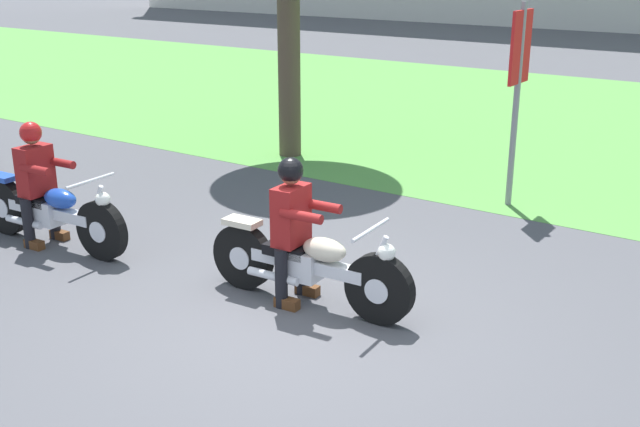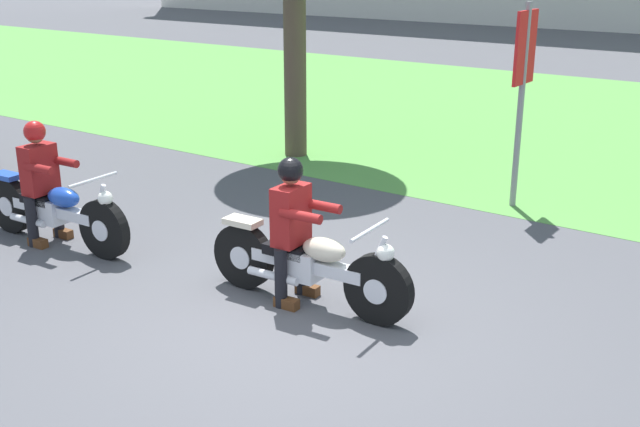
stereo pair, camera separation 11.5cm
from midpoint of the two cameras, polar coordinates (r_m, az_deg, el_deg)
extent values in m
plane|color=#4C4C51|center=(7.02, -2.70, -8.14)|extent=(120.00, 120.00, 0.00)
cube|color=#549342|center=(15.75, 19.92, 5.98)|extent=(60.00, 12.00, 0.01)
cylinder|color=black|center=(6.92, 3.92, -5.56)|extent=(0.66, 0.16, 0.66)
cylinder|color=silver|center=(6.92, 3.92, -5.56)|extent=(0.24, 0.15, 0.23)
cylinder|color=black|center=(7.67, -6.10, -3.16)|extent=(0.66, 0.16, 0.66)
cylinder|color=silver|center=(7.67, -6.10, -3.16)|extent=(0.24, 0.15, 0.23)
cube|color=silver|center=(7.24, -1.36, -3.73)|extent=(1.21, 0.21, 0.12)
cube|color=silver|center=(7.27, -1.69, -3.80)|extent=(0.33, 0.26, 0.28)
ellipsoid|color=beige|center=(7.08, -0.14, -2.67)|extent=(0.45, 0.27, 0.22)
cube|color=black|center=(7.31, -2.82, -2.66)|extent=(0.45, 0.27, 0.10)
cube|color=beige|center=(7.54, -6.19, -0.63)|extent=(0.37, 0.22, 0.06)
cylinder|color=silver|center=(6.85, 3.59, -3.57)|extent=(0.25, 0.06, 0.53)
cylinder|color=silver|center=(6.76, 3.27, -1.21)|extent=(0.07, 0.66, 0.04)
sphere|color=white|center=(6.76, 4.44, -2.89)|extent=(0.16, 0.16, 0.16)
cylinder|color=silver|center=(7.34, -3.92, -4.63)|extent=(0.55, 0.11, 0.08)
cylinder|color=black|center=(7.51, -1.77, -3.85)|extent=(0.12, 0.12, 0.58)
cube|color=#593319|center=(7.58, -1.37, -5.62)|extent=(0.25, 0.11, 0.10)
cylinder|color=black|center=(7.24, -3.32, -4.78)|extent=(0.12, 0.12, 0.58)
cube|color=#593319|center=(7.30, -2.90, -6.61)|extent=(0.25, 0.11, 0.10)
cube|color=maroon|center=(7.17, -2.60, -0.12)|extent=(0.24, 0.39, 0.56)
cylinder|color=maroon|center=(7.17, -0.39, 0.57)|extent=(0.42, 0.11, 0.09)
cylinder|color=maroon|center=(6.89, -1.87, -0.18)|extent=(0.42, 0.11, 0.09)
sphere|color=#996B4C|center=(7.05, -2.65, 2.96)|extent=(0.20, 0.20, 0.20)
sphere|color=black|center=(7.04, -2.65, 3.19)|extent=(0.24, 0.24, 0.24)
cylinder|color=black|center=(8.66, -16.13, -1.20)|extent=(0.67, 0.16, 0.66)
cylinder|color=silver|center=(8.66, -16.13, -1.20)|extent=(0.24, 0.15, 0.23)
cylinder|color=black|center=(9.83, -22.43, 0.46)|extent=(0.67, 0.16, 0.66)
cylinder|color=silver|center=(9.83, -22.43, 0.46)|extent=(0.24, 0.15, 0.23)
cube|color=silver|center=(9.21, -19.53, 0.15)|extent=(1.27, 0.21, 0.12)
cube|color=silver|center=(9.25, -19.72, 0.09)|extent=(0.33, 0.26, 0.28)
ellipsoid|color=#1E47B2|center=(9.02, -18.92, 1.05)|extent=(0.45, 0.27, 0.22)
cube|color=black|center=(9.34, -20.47, 0.95)|extent=(0.45, 0.27, 0.10)
cube|color=#1E47B2|center=(9.74, -22.69, 2.48)|extent=(0.37, 0.22, 0.06)
cylinder|color=silver|center=(8.62, -16.50, 0.42)|extent=(0.25, 0.06, 0.53)
cylinder|color=silver|center=(8.57, -16.91, 2.31)|extent=(0.07, 0.66, 0.04)
sphere|color=white|center=(8.50, -16.07, 1.00)|extent=(0.16, 0.16, 0.16)
cylinder|color=silver|center=(9.40, -21.27, -0.59)|extent=(0.55, 0.11, 0.08)
cylinder|color=black|center=(9.48, -19.33, -0.06)|extent=(0.12, 0.12, 0.58)
cube|color=#593319|center=(9.52, -18.94, -1.49)|extent=(0.25, 0.11, 0.10)
cylinder|color=black|center=(9.28, -21.01, -0.67)|extent=(0.12, 0.12, 0.58)
cube|color=#593319|center=(9.31, -20.61, -2.13)|extent=(0.25, 0.11, 0.10)
cube|color=maroon|center=(9.22, -20.55, 2.99)|extent=(0.24, 0.39, 0.56)
cylinder|color=maroon|center=(9.14, -18.92, 3.55)|extent=(0.42, 0.11, 0.09)
cylinder|color=maroon|center=(8.93, -20.56, 3.04)|extent=(0.42, 0.11, 0.09)
sphere|color=#996B4C|center=(9.13, -20.84, 5.40)|extent=(0.20, 0.20, 0.20)
sphere|color=#B21919|center=(9.12, -20.86, 5.59)|extent=(0.24, 0.24, 0.24)
cylinder|color=brown|center=(12.51, -2.56, 11.10)|extent=(0.36, 0.36, 3.04)
cylinder|color=gray|center=(10.21, 13.89, 7.61)|extent=(0.08, 0.08, 2.60)
cube|color=red|center=(10.10, 14.23, 11.78)|extent=(0.04, 0.60, 0.90)
camera|label=1|loc=(0.06, -90.46, -0.15)|focal=43.49mm
camera|label=2|loc=(0.06, 89.54, 0.15)|focal=43.49mm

